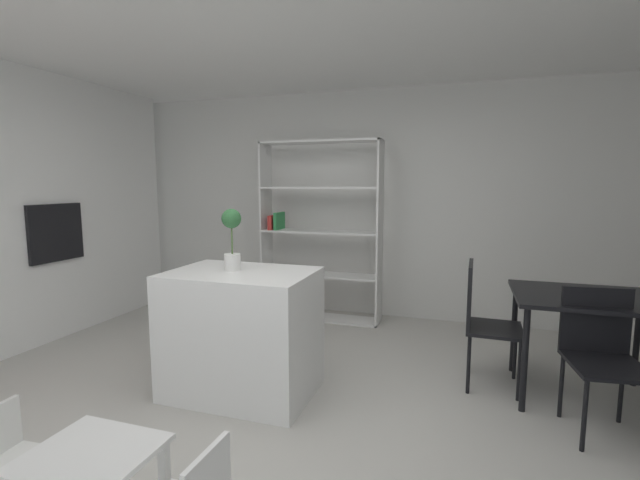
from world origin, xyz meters
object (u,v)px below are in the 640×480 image
open_bookshelf (315,239)px  dining_chair_island_side (481,314)px  kitchen_island (242,332)px  child_table (91,470)px  child_chair_left (7,460)px  dining_chair_near (601,348)px  dining_table (587,307)px  built_in_oven (56,232)px  potted_plant_on_island (232,235)px

open_bookshelf → dining_chair_island_side: 2.22m
kitchen_island → open_bookshelf: open_bookshelf is taller
child_table → child_chair_left: 0.49m
kitchen_island → dining_chair_near: (2.42, 0.26, 0.07)m
open_bookshelf → dining_table: (2.51, -1.26, -0.25)m
dining_chair_island_side → dining_chair_near: bearing=-120.1°
built_in_oven → kitchen_island: size_ratio=0.57×
child_table → child_chair_left: bearing=-179.6°
dining_chair_near → child_chair_left: bearing=-155.0°
open_bookshelf → child_table: 3.52m
child_chair_left → dining_chair_near: dining_chair_near is taller
potted_plant_on_island → child_chair_left: 1.82m
kitchen_island → child_table: size_ratio=2.05×
potted_plant_on_island → dining_chair_near: 2.60m
built_in_oven → child_table: bearing=-39.9°
built_in_oven → open_bookshelf: (2.25, 1.46, -0.15)m
kitchen_island → child_table: 1.52m
dining_chair_island_side → open_bookshelf: bearing=56.4°
open_bookshelf → child_table: open_bookshelf is taller
potted_plant_on_island → dining_chair_island_side: (1.80, 0.66, -0.63)m
child_chair_left → dining_chair_near: (2.83, 1.78, 0.23)m
open_bookshelf → dining_chair_island_side: (1.79, -1.25, -0.37)m
dining_table → child_table: bearing=-136.9°
potted_plant_on_island → child_table: potted_plant_on_island is taller
child_chair_left → dining_chair_near: size_ratio=0.60×
child_table → dining_chair_near: bearing=37.1°
built_in_oven → potted_plant_on_island: potted_plant_on_island is taller
dining_table → potted_plant_on_island: bearing=-165.3°
child_table → dining_table: size_ratio=0.52×
kitchen_island → open_bookshelf: (-0.07, 1.95, 0.48)m
dining_table → built_in_oven: bearing=-177.6°
potted_plant_on_island → dining_chair_island_side: 2.01m
child_table → dining_chair_near: size_ratio=0.57×
open_bookshelf → dining_chair_near: (2.50, -1.69, -0.40)m
kitchen_island → dining_chair_island_side: bearing=22.0°
kitchen_island → dining_chair_near: bearing=6.0°
open_bookshelf → dining_chair_island_side: open_bookshelf is taller
child_chair_left → dining_table: size_ratio=0.54×
open_bookshelf → dining_table: bearing=-26.6°
open_bookshelf → dining_chair_near: 3.04m
dining_table → dining_chair_near: bearing=-91.7°
built_in_oven → dining_table: bearing=2.4°
kitchen_island → open_bookshelf: 2.00m
built_in_oven → child_chair_left: built_in_oven is taller
dining_chair_island_side → dining_chair_near: dining_chair_island_side is taller
child_chair_left → dining_chair_island_side: bearing=-47.7°
kitchen_island → dining_chair_island_side: (1.71, 0.69, 0.11)m
child_chair_left → dining_chair_near: bearing=-61.8°
potted_plant_on_island → dining_chair_near: (2.50, 0.23, -0.66)m
kitchen_island → potted_plant_on_island: bearing=161.4°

